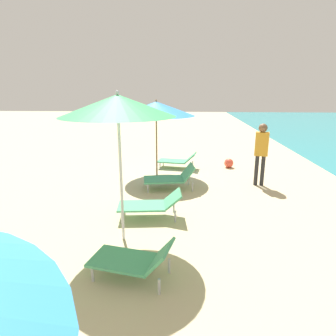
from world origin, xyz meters
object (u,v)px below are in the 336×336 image
object	(u,v)px
lounger_third_inland	(134,259)
beach_ball	(229,163)
person_walking_near	(261,148)
umbrella_third	(118,106)
lounger_third_shoreside	(151,204)
lounger_farthest_inland	(171,177)
umbrella_farthest	(156,109)
lounger_farthest_shoreside	(178,160)

from	to	relation	value
lounger_third_inland	beach_ball	size ratio (longest dim) A/B	4.01
person_walking_near	beach_ball	size ratio (longest dim) A/B	5.51
umbrella_third	person_walking_near	size ratio (longest dim) A/B	1.50
lounger_third_shoreside	person_walking_near	world-z (taller)	person_walking_near
beach_ball	umbrella_third	bearing A→B (deg)	-116.92
lounger_third_shoreside	lounger_farthest_inland	size ratio (longest dim) A/B	0.95
umbrella_farthest	person_walking_near	distance (m)	3.32
lounger_third_shoreside	umbrella_farthest	xyz separation A→B (m)	(-0.19, 3.22, 1.80)
umbrella_third	lounger_third_inland	size ratio (longest dim) A/B	2.06
lounger_third_inland	person_walking_near	size ratio (longest dim) A/B	0.73
umbrella_third	umbrella_farthest	xyz separation A→B (m)	(0.21, 4.17, -0.31)
umbrella_third	lounger_farthest_shoreside	world-z (taller)	umbrella_third
lounger_third_inland	umbrella_farthest	size ratio (longest dim) A/B	0.54
umbrella_third	person_walking_near	bearing A→B (deg)	45.70
lounger_farthest_inland	umbrella_farthest	bearing A→B (deg)	-76.84
umbrella_third	lounger_third_shoreside	xyz separation A→B (m)	(0.40, 0.95, -2.11)
lounger_third_shoreside	lounger_third_inland	distance (m)	2.07
lounger_third_shoreside	beach_ball	distance (m)	4.87
lounger_third_inland	lounger_farthest_inland	xyz separation A→B (m)	(0.34, 4.00, 0.02)
lounger_third_shoreside	beach_ball	size ratio (longest dim) A/B	4.34
umbrella_farthest	lounger_farthest_shoreside	world-z (taller)	umbrella_farthest
lounger_third_shoreside	umbrella_farthest	world-z (taller)	umbrella_farthest
person_walking_near	beach_ball	world-z (taller)	person_walking_near
lounger_farthest_inland	person_walking_near	world-z (taller)	person_walking_near
lounger_third_shoreside	lounger_third_inland	xyz separation A→B (m)	(-0.01, -2.07, -0.01)
lounger_third_shoreside	lounger_farthest_shoreside	distance (m)	4.15
person_walking_near	umbrella_third	bearing A→B (deg)	149.34
beach_ball	person_walking_near	bearing A→B (deg)	-73.10
umbrella_third	beach_ball	world-z (taller)	umbrella_third
umbrella_third	lounger_farthest_shoreside	distance (m)	5.58
lounger_farthest_inland	person_walking_near	xyz separation A→B (m)	(2.52, 0.45, 0.77)
umbrella_third	lounger_third_inland	xyz separation A→B (m)	(0.39, -1.12, -2.13)
lounger_farthest_shoreside	umbrella_third	bearing A→B (deg)	89.75
lounger_farthest_shoreside	person_walking_near	bearing A→B (deg)	153.30
umbrella_third	beach_ball	distance (m)	6.31
person_walking_near	lounger_third_inland	bearing A→B (deg)	160.93
person_walking_near	lounger_third_shoreside	bearing A→B (deg)	143.53
umbrella_third	umbrella_farthest	distance (m)	4.19
lounger_third_shoreside	lounger_farthest_inland	bearing A→B (deg)	-105.52
umbrella_farthest	lounger_farthest_inland	size ratio (longest dim) A/B	1.62
umbrella_farthest	person_walking_near	xyz separation A→B (m)	(3.04, -0.84, -1.02)
lounger_farthest_inland	lounger_third_shoreside	bearing A→B (deg)	71.58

